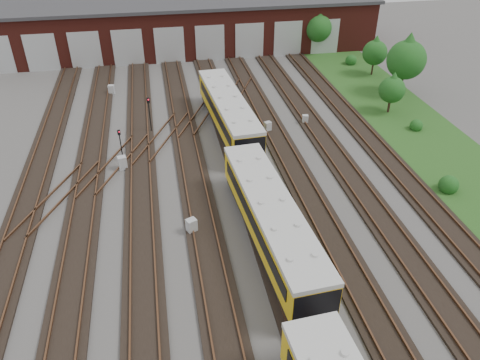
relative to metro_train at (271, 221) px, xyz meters
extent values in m
plane|color=#4C4946|center=(-2.00, 1.66, -1.87)|extent=(120.00, 120.00, 0.00)
cube|color=black|center=(-16.00, 1.66, -1.78)|extent=(2.40, 70.00, 0.18)
cube|color=brown|center=(-15.28, 1.66, -1.61)|extent=(0.10, 70.00, 0.15)
cube|color=black|center=(-12.00, 1.66, -1.78)|extent=(2.40, 70.00, 0.18)
cube|color=brown|center=(-12.72, 1.66, -1.61)|extent=(0.10, 70.00, 0.15)
cube|color=brown|center=(-11.28, 1.66, -1.61)|extent=(0.10, 70.00, 0.15)
cube|color=black|center=(-8.00, 1.66, -1.78)|extent=(2.40, 70.00, 0.18)
cube|color=brown|center=(-8.72, 1.66, -1.61)|extent=(0.10, 70.00, 0.15)
cube|color=brown|center=(-7.28, 1.66, -1.61)|extent=(0.10, 70.00, 0.15)
cube|color=black|center=(-4.00, 1.66, -1.78)|extent=(2.40, 70.00, 0.18)
cube|color=brown|center=(-4.72, 1.66, -1.61)|extent=(0.10, 70.00, 0.15)
cube|color=brown|center=(-3.28, 1.66, -1.61)|extent=(0.10, 70.00, 0.15)
cube|color=black|center=(0.00, 1.66, -1.78)|extent=(2.40, 70.00, 0.18)
cube|color=brown|center=(-0.72, 1.66, -1.61)|extent=(0.10, 70.00, 0.15)
cube|color=brown|center=(0.72, 1.66, -1.61)|extent=(0.10, 70.00, 0.15)
cube|color=black|center=(4.00, 1.66, -1.78)|extent=(2.40, 70.00, 0.18)
cube|color=brown|center=(3.28, 1.66, -1.61)|extent=(0.10, 70.00, 0.15)
cube|color=brown|center=(4.72, 1.66, -1.61)|extent=(0.10, 70.00, 0.15)
cube|color=black|center=(8.00, 1.66, -1.78)|extent=(2.40, 70.00, 0.18)
cube|color=brown|center=(7.28, 1.66, -1.61)|extent=(0.10, 70.00, 0.15)
cube|color=brown|center=(8.72, 1.66, -1.61)|extent=(0.10, 70.00, 0.15)
cube|color=black|center=(12.00, 1.66, -1.78)|extent=(2.40, 70.00, 0.18)
cube|color=brown|center=(11.28, 1.66, -1.61)|extent=(0.10, 70.00, 0.15)
cube|color=brown|center=(12.72, 1.66, -1.61)|extent=(0.10, 70.00, 0.15)
cube|color=brown|center=(-10.00, 11.66, -1.61)|extent=(5.40, 9.62, 0.15)
cube|color=brown|center=(-6.00, 15.66, -1.61)|extent=(5.40, 9.62, 0.15)
cube|color=brown|center=(-2.00, 19.66, -1.61)|extent=(5.40, 9.62, 0.15)
cube|color=brown|center=(-14.00, 7.66, -1.61)|extent=(5.40, 9.62, 0.15)
cube|color=brown|center=(2.00, 23.66, -1.61)|extent=(5.40, 9.62, 0.15)
cube|color=#551B15|center=(-2.00, 41.66, 1.13)|extent=(50.00, 12.00, 6.00)
cube|color=#323235|center=(-2.00, 41.66, 4.28)|extent=(51.00, 12.50, 0.40)
cube|color=#ACB0B2|center=(-19.00, 35.64, 0.33)|extent=(3.60, 0.12, 4.40)
cube|color=#ACB0B2|center=(-14.00, 35.64, 0.33)|extent=(3.60, 0.12, 4.40)
cube|color=#ACB0B2|center=(-9.00, 35.64, 0.33)|extent=(3.60, 0.12, 4.40)
cube|color=#ACB0B2|center=(-4.00, 35.64, 0.33)|extent=(3.60, 0.12, 4.40)
cube|color=#ACB0B2|center=(1.00, 35.64, 0.33)|extent=(3.60, 0.12, 4.40)
cube|color=#ACB0B2|center=(6.00, 35.64, 0.33)|extent=(3.60, 0.12, 4.40)
cube|color=#ACB0B2|center=(11.00, 35.64, 0.33)|extent=(3.60, 0.12, 4.40)
cube|color=#ACB0B2|center=(16.00, 35.64, 0.33)|extent=(3.60, 0.12, 4.40)
cube|color=#224617|center=(17.00, 11.66, -1.84)|extent=(8.00, 55.00, 0.05)
cube|color=black|center=(0.00, 0.00, -1.25)|extent=(3.19, 14.62, 0.58)
cube|color=#F6AB0D|center=(0.00, 0.00, 0.11)|extent=(3.48, 14.64, 2.13)
cube|color=beige|center=(0.00, 0.00, 1.32)|extent=(3.57, 14.65, 0.29)
cube|color=black|center=(-1.27, -0.09, 0.35)|extent=(0.91, 12.74, 0.82)
cube|color=black|center=(1.27, 0.09, 0.35)|extent=(0.91, 12.74, 0.82)
cube|color=black|center=(0.00, 16.00, -1.25)|extent=(3.19, 14.62, 0.58)
cube|color=#F6AB0D|center=(0.00, 16.00, 0.11)|extent=(3.48, 14.64, 2.13)
cube|color=beige|center=(0.00, 16.00, 1.32)|extent=(3.57, 14.65, 0.29)
cube|color=black|center=(-1.27, 15.91, 0.35)|extent=(0.91, 12.74, 0.82)
cube|color=black|center=(1.27, 16.09, 0.35)|extent=(0.91, 12.74, 0.82)
cylinder|color=black|center=(-9.42, 12.37, -0.67)|extent=(0.09, 0.09, 2.38)
cube|color=black|center=(-9.42, 12.37, 0.73)|extent=(0.25, 0.20, 0.43)
sphere|color=#FA0D27|center=(-9.42, 12.29, 0.82)|extent=(0.10, 0.10, 0.10)
cylinder|color=black|center=(-6.96, 17.11, -0.43)|extent=(0.10, 0.10, 2.87)
cube|color=black|center=(-6.96, 17.11, 1.25)|extent=(0.28, 0.21, 0.50)
sphere|color=#FA0D27|center=(-6.96, 17.01, 1.35)|extent=(0.12, 0.12, 0.12)
cylinder|color=black|center=(-0.26, 10.94, -0.54)|extent=(0.10, 0.10, 2.65)
cube|color=black|center=(-0.26, 10.94, 1.03)|extent=(0.26, 0.17, 0.50)
sphere|color=#FA0D27|center=(-0.26, 10.84, 1.13)|extent=(0.12, 0.12, 0.12)
cylinder|color=black|center=(0.25, 9.50, -0.62)|extent=(0.09, 0.09, 2.49)
cube|color=black|center=(0.25, 9.50, 0.87)|extent=(0.27, 0.22, 0.47)
sphere|color=#FA0D27|center=(0.25, 9.41, 0.96)|extent=(0.11, 0.11, 0.11)
cube|color=#B2B5B7|center=(-9.39, 11.08, -1.32)|extent=(0.76, 0.67, 1.10)
cube|color=#B2B5B7|center=(-10.86, 26.79, -1.35)|extent=(0.70, 0.61, 1.03)
cube|color=#B2B5B7|center=(-4.79, 2.10, -1.34)|extent=(0.79, 0.74, 1.05)
cube|color=#B2B5B7|center=(7.35, 16.16, -1.43)|extent=(0.59, 0.51, 0.87)
cube|color=#B2B5B7|center=(3.48, 15.20, -1.38)|extent=(0.71, 0.65, 0.97)
cylinder|color=black|center=(15.10, 36.01, -0.98)|extent=(0.23, 0.23, 1.77)
sphere|color=#144715|center=(15.10, 36.01, 1.38)|extent=(3.44, 3.44, 3.44)
cone|color=#144715|center=(15.10, 36.01, 2.61)|extent=(2.95, 2.95, 2.46)
cylinder|color=black|center=(18.94, 27.10, -1.14)|extent=(0.20, 0.20, 1.44)
sphere|color=#144715|center=(18.94, 27.10, 0.78)|extent=(2.80, 2.80, 2.80)
cone|color=#144715|center=(18.94, 27.10, 1.78)|extent=(2.40, 2.40, 2.00)
cylinder|color=black|center=(19.51, 21.11, -0.84)|extent=(0.22, 0.22, 2.05)
sphere|color=#144715|center=(19.51, 21.11, 1.90)|extent=(3.99, 3.99, 3.99)
cone|color=#144715|center=(19.51, 21.11, 3.32)|extent=(3.42, 3.42, 2.85)
cylinder|color=black|center=(16.19, 17.03, -1.22)|extent=(0.23, 0.23, 1.30)
sphere|color=#144715|center=(16.19, 17.03, 0.51)|extent=(2.52, 2.52, 2.52)
cone|color=#144715|center=(16.19, 17.03, 1.41)|extent=(2.16, 2.16, 1.80)
sphere|color=#144715|center=(14.40, 3.39, -1.14)|extent=(1.45, 1.45, 1.45)
sphere|color=#144715|center=(17.02, 13.04, -1.28)|extent=(1.17, 1.17, 1.17)
sphere|color=#144715|center=(17.92, 31.03, -1.17)|extent=(1.38, 1.38, 1.38)
camera|label=1|loc=(-6.13, -21.95, 17.85)|focal=35.00mm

